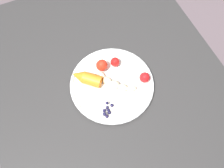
{
  "coord_description": "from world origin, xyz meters",
  "views": [
    {
      "loc": [
        -0.39,
        0.14,
        1.49
      ],
      "look_at": [
        -0.06,
        -0.01,
        0.74
      ],
      "focal_mm": 39.19,
      "sensor_mm": 36.0,
      "label": 1
    }
  ],
  "objects": [
    {
      "name": "tomato_mid",
      "position": [
        -0.09,
        -0.11,
        0.76
      ],
      "size": [
        0.04,
        0.04,
        0.04
      ],
      "primitive_type": "sphere",
      "color": "red",
      "rests_on": "plate"
    },
    {
      "name": "blueberry_pile",
      "position": [
        -0.14,
        0.05,
        0.75
      ],
      "size": [
        0.05,
        0.05,
        0.02
      ],
      "color": "#191638",
      "rests_on": "plate"
    },
    {
      "name": "ground_plane",
      "position": [
        0.0,
        0.0,
        0.0
      ],
      "size": [
        6.0,
        6.0,
        0.0
      ],
      "primitive_type": "plane",
      "color": "#5A4C51"
    },
    {
      "name": "tomato_near",
      "position": [
        0.01,
        -0.05,
        0.76
      ],
      "size": [
        0.03,
        0.03,
        0.03
      ],
      "primitive_type": "sphere",
      "color": "red",
      "rests_on": "plate"
    },
    {
      "name": "tomato_far",
      "position": [
        0.01,
        0.0,
        0.76
      ],
      "size": [
        0.04,
        0.04,
        0.04
      ],
      "primitive_type": "sphere",
      "color": "red",
      "rests_on": "plate"
    },
    {
      "name": "banana",
      "position": [
        -0.07,
        -0.01,
        0.76
      ],
      "size": [
        0.12,
        0.1,
        0.03
      ],
      "color": "beige",
      "rests_on": "plate"
    },
    {
      "name": "plate",
      "position": [
        -0.06,
        -0.01,
        0.74
      ],
      "size": [
        0.29,
        0.29,
        0.02
      ],
      "color": "silver",
      "rests_on": "dining_table"
    },
    {
      "name": "dining_table",
      "position": [
        0.0,
        0.0,
        0.63
      ],
      "size": [
        0.92,
        0.81,
        0.73
      ],
      "color": "#2D2B2B",
      "rests_on": "ground_plane"
    },
    {
      "name": "carrot_orange",
      "position": [
        -0.01,
        0.07,
        0.76
      ],
      "size": [
        0.1,
        0.1,
        0.04
      ],
      "color": "orange",
      "rests_on": "plate"
    }
  ]
}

